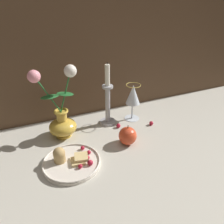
{
  "coord_description": "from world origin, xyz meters",
  "views": [
    {
      "loc": [
        -0.27,
        -0.67,
        0.53
      ],
      "look_at": [
        0.04,
        0.05,
        0.1
      ],
      "focal_mm": 35.0,
      "sensor_mm": 36.0,
      "label": 1
    }
  ],
  "objects_px": {
    "apple_beside_vase": "(128,136)",
    "wine_glass": "(133,96)",
    "plate_with_pastries": "(70,161)",
    "candlestick": "(108,102)",
    "vase": "(61,117)"
  },
  "relations": [
    {
      "from": "apple_beside_vase",
      "to": "wine_glass",
      "type": "bearing_deg",
      "value": 57.04
    },
    {
      "from": "wine_glass",
      "to": "apple_beside_vase",
      "type": "distance_m",
      "value": 0.22
    },
    {
      "from": "plate_with_pastries",
      "to": "wine_glass",
      "type": "distance_m",
      "value": 0.41
    },
    {
      "from": "candlestick",
      "to": "apple_beside_vase",
      "type": "height_order",
      "value": "candlestick"
    },
    {
      "from": "plate_with_pastries",
      "to": "candlestick",
      "type": "bearing_deg",
      "value": 42.35
    },
    {
      "from": "vase",
      "to": "candlestick",
      "type": "height_order",
      "value": "vase"
    },
    {
      "from": "vase",
      "to": "plate_with_pastries",
      "type": "xyz_separation_m",
      "value": [
        -0.01,
        -0.18,
        -0.08
      ]
    },
    {
      "from": "wine_glass",
      "to": "vase",
      "type": "bearing_deg",
      "value": -177.37
    },
    {
      "from": "apple_beside_vase",
      "to": "candlestick",
      "type": "bearing_deg",
      "value": 93.91
    },
    {
      "from": "wine_glass",
      "to": "candlestick",
      "type": "relative_size",
      "value": 0.6
    },
    {
      "from": "vase",
      "to": "plate_with_pastries",
      "type": "height_order",
      "value": "vase"
    },
    {
      "from": "plate_with_pastries",
      "to": "candlestick",
      "type": "relative_size",
      "value": 0.71
    },
    {
      "from": "vase",
      "to": "candlestick",
      "type": "xyz_separation_m",
      "value": [
        0.21,
        0.02,
        0.02
      ]
    },
    {
      "from": "vase",
      "to": "apple_beside_vase",
      "type": "distance_m",
      "value": 0.28
    },
    {
      "from": "plate_with_pastries",
      "to": "apple_beside_vase",
      "type": "bearing_deg",
      "value": 7.08
    }
  ]
}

